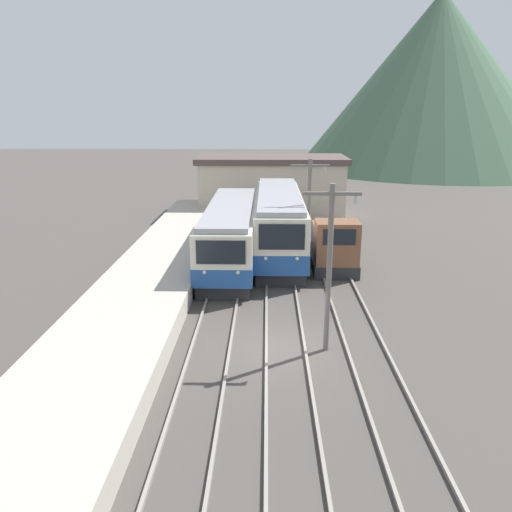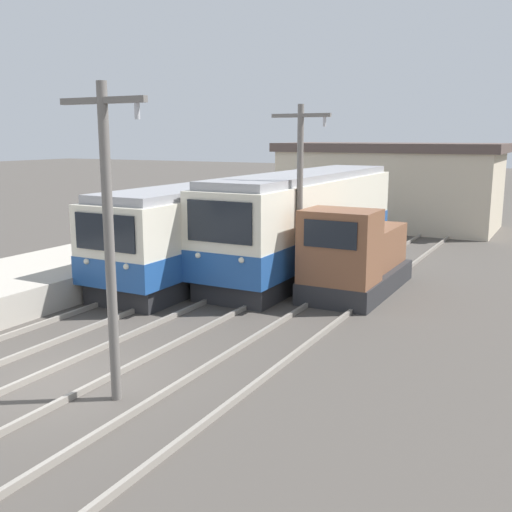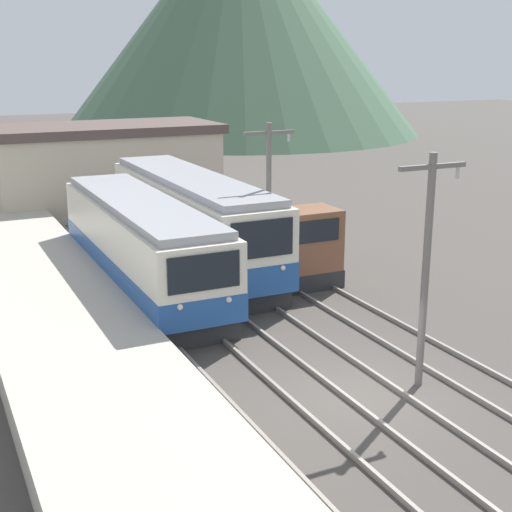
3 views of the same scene
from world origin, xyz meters
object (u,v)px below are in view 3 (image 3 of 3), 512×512
(commuter_train_center, at_px, (192,225))
(catenary_mast_near, at_px, (427,262))
(shunting_locomotive, at_px, (287,246))
(catenary_mast_mid, at_px, (269,200))
(commuter_train_left, at_px, (141,248))

(commuter_train_center, bearing_deg, catenary_mast_near, -83.43)
(shunting_locomotive, relative_size, catenary_mast_mid, 0.88)
(commuter_train_left, xyz_separation_m, catenary_mast_near, (4.31, -10.97, 1.80))
(catenary_mast_near, bearing_deg, shunting_locomotive, 81.79)
(shunting_locomotive, distance_m, catenary_mast_mid, 2.98)
(commuter_train_left, height_order, catenary_mast_mid, catenary_mast_mid)
(shunting_locomotive, bearing_deg, commuter_train_center, 137.38)
(catenary_mast_mid, bearing_deg, catenary_mast_near, -90.00)
(commuter_train_center, height_order, catenary_mast_mid, catenary_mast_mid)
(commuter_train_center, height_order, catenary_mast_near, catenary_mast_near)
(commuter_train_left, xyz_separation_m, commuter_train_center, (2.80, 2.12, 0.16))
(commuter_train_left, bearing_deg, commuter_train_center, 37.15)
(commuter_train_left, xyz_separation_m, shunting_locomotive, (5.80, -0.64, -0.42))
(shunting_locomotive, height_order, catenary_mast_mid, catenary_mast_mid)
(commuter_train_center, bearing_deg, catenary_mast_mid, -69.72)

